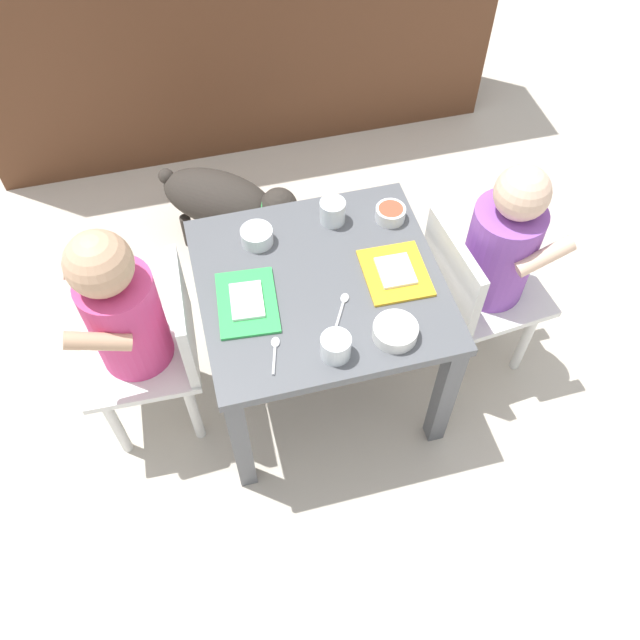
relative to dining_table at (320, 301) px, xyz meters
The scene contains 15 objects.
ground_plane 0.37m from the dining_table, ahead, with size 7.00×7.00×0.00m, color beige.
kitchen_cabinet_back 1.21m from the dining_table, 90.00° to the left, with size 1.81×0.32×0.96m, color #56331E.
dining_table is the anchor object (origin of this frame).
seated_child_left 0.46m from the dining_table, behind, with size 0.29×0.29×0.71m.
seated_child_right 0.46m from the dining_table, ahead, with size 0.31×0.31×0.70m.
dog 0.64m from the dining_table, 104.80° to the left, with size 0.44×0.37×0.30m.
food_tray_left 0.20m from the dining_table, behind, with size 0.15×0.20×0.02m.
food_tray_right 0.20m from the dining_table, ahead, with size 0.16×0.18×0.02m.
water_cup_left 0.23m from the dining_table, 66.68° to the left, with size 0.07×0.07×0.06m.
water_cup_right 0.23m from the dining_table, 94.98° to the right, with size 0.07×0.07×0.06m.
veggie_bowl_near 0.22m from the dining_table, 126.54° to the left, with size 0.08×0.08×0.04m.
cereal_bowl_right_side 0.25m from the dining_table, 57.66° to the right, with size 0.10×0.10×0.03m.
cereal_bowl_left_side 0.29m from the dining_table, 34.82° to the left, with size 0.08×0.08×0.03m.
spoon_by_left_tray 0.12m from the dining_table, 70.45° to the right, with size 0.06×0.09×0.01m.
spoon_by_right_tray 0.24m from the dining_table, 130.65° to the right, with size 0.04×0.10×0.01m.
Camera 1 is at (-0.25, -0.98, 1.69)m, focal length 37.63 mm.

